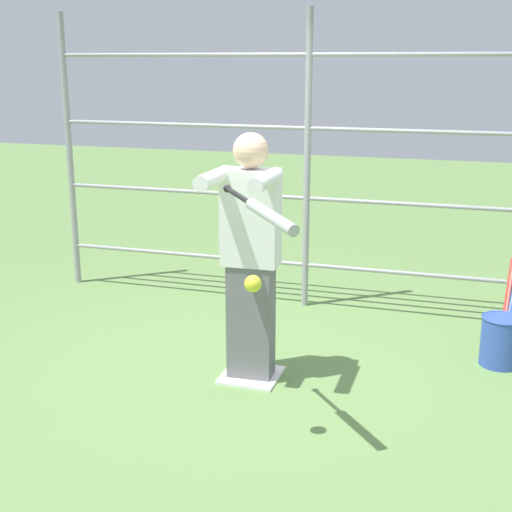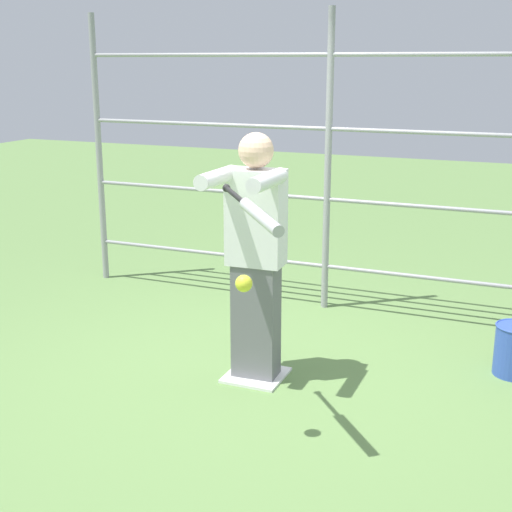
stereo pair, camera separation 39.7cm
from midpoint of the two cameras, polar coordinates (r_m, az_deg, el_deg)
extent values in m
plane|color=#608447|center=(5.11, 2.25, -9.64)|extent=(24.00, 24.00, 0.00)
cube|color=white|center=(5.11, 2.26, -9.54)|extent=(0.40, 0.40, 0.02)
cylinder|color=#939399|center=(6.22, 7.61, 7.25)|extent=(0.06, 0.06, 2.59)
cylinder|color=#939399|center=(7.19, -10.91, 8.21)|extent=(0.06, 0.06, 2.59)
cylinder|color=#939399|center=(6.41, 7.32, -0.84)|extent=(4.69, 0.04, 0.04)
cylinder|color=#939399|center=(6.27, 7.51, 4.50)|extent=(4.69, 0.04, 0.04)
cylinder|color=#939399|center=(6.18, 7.71, 10.04)|extent=(4.69, 0.04, 0.04)
cylinder|color=#939399|center=(6.16, 7.92, 15.68)|extent=(4.69, 0.04, 0.04)
cube|color=slate|center=(4.95, 2.30, -5.30)|extent=(0.31, 0.21, 0.83)
cube|color=white|center=(4.74, 2.40, 3.06)|extent=(0.39, 0.23, 0.65)
sphere|color=beige|center=(4.66, 2.46, 8.43)|extent=(0.23, 0.23, 0.23)
cylinder|color=white|center=(4.42, 3.51, 6.03)|extent=(0.10, 0.46, 0.10)
cylinder|color=white|center=(4.53, -0.64, 6.28)|extent=(0.10, 0.46, 0.10)
sphere|color=black|center=(4.27, 0.28, 5.44)|extent=(0.05, 0.05, 0.05)
cylinder|color=black|center=(4.12, 1.10, 4.84)|extent=(0.25, 0.27, 0.06)
cylinder|color=#B2B2B7|center=(3.75, 3.43, 3.12)|extent=(0.39, 0.42, 0.11)
sphere|color=yellow|center=(3.90, 1.93, -2.25)|extent=(0.10, 0.10, 0.10)
camera|label=1|loc=(0.20, -87.43, 0.71)|focal=50.00mm
camera|label=2|loc=(0.20, 92.57, -0.71)|focal=50.00mm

